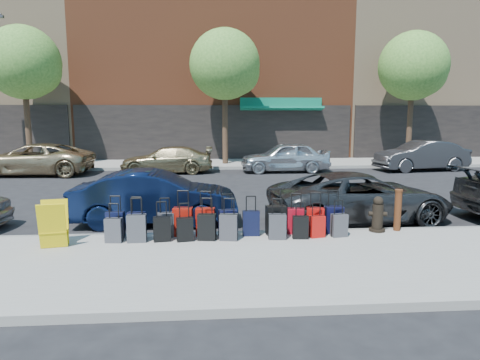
{
  "coord_description": "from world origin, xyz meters",
  "views": [
    {
      "loc": [
        -0.45,
        -14.18,
        2.87
      ],
      "look_at": [
        0.5,
        -1.5,
        0.9
      ],
      "focal_mm": 32.0,
      "sensor_mm": 36.0,
      "label": 1
    }
  ],
  "objects": [
    {
      "name": "suitcase_front_8",
      "position": [
        1.54,
        -4.76,
        0.44
      ],
      "size": [
        0.41,
        0.27,
        0.93
      ],
      "rotation": [
        0.0,
        0.0,
        -0.15
      ],
      "color": "maroon",
      "rests_on": "sidewalk_near"
    },
    {
      "name": "building_right",
      "position": [
        16.0,
        17.99,
        8.98
      ],
      "size": [
        15.0,
        12.12,
        18.0
      ],
      "color": "#A18463",
      "rests_on": "ground"
    },
    {
      "name": "suitcase_front_0",
      "position": [
        -2.52,
        -4.78,
        0.44
      ],
      "size": [
        0.4,
        0.24,
        0.94
      ],
      "rotation": [
        0.0,
        0.0,
        -0.06
      ],
      "color": "black",
      "rests_on": "sidewalk_near"
    },
    {
      "name": "suitcase_back_2",
      "position": [
        -1.46,
        -5.13,
        0.42
      ],
      "size": [
        0.39,
        0.26,
        0.87
      ],
      "rotation": [
        0.0,
        0.0,
        0.14
      ],
      "color": "black",
      "rests_on": "sidewalk_near"
    },
    {
      "name": "car_near_2",
      "position": [
        3.58,
        -3.24,
        0.67
      ],
      "size": [
        5.07,
        2.83,
        1.34
      ],
      "primitive_type": "imported",
      "rotation": [
        0.0,
        0.0,
        1.7
      ],
      "color": "#303032",
      "rests_on": "ground"
    },
    {
      "name": "bollard",
      "position": [
        3.98,
        -4.69,
        0.66
      ],
      "size": [
        0.18,
        0.18,
        0.98
      ],
      "color": "#38190C",
      "rests_on": "sidewalk_near"
    },
    {
      "name": "suitcase_front_10",
      "position": [
        2.43,
        -4.77,
        0.46
      ],
      "size": [
        0.43,
        0.26,
        0.99
      ],
      "rotation": [
        0.0,
        0.0,
        0.07
      ],
      "color": "black",
      "rests_on": "sidewalk_near"
    },
    {
      "name": "display_rack",
      "position": [
        -3.64,
        -5.37,
        0.62
      ],
      "size": [
        0.62,
        0.67,
        0.95
      ],
      "rotation": [
        0.0,
        0.0,
        0.18
      ],
      "color": "#D7BA0B",
      "rests_on": "sidewalk_near"
    },
    {
      "name": "suitcase_front_7",
      "position": [
        1.07,
        -4.79,
        0.48
      ],
      "size": [
        0.46,
        0.29,
        1.06
      ],
      "rotation": [
        0.0,
        0.0,
        0.11
      ],
      "color": "black",
      "rests_on": "sidewalk_near"
    },
    {
      "name": "suitcase_back_1",
      "position": [
        -2.0,
        -5.15,
        0.45
      ],
      "size": [
        0.41,
        0.24,
        0.95
      ],
      "rotation": [
        0.0,
        0.0,
        0.03
      ],
      "color": "#3A3B3F",
      "rests_on": "sidewalk_near"
    },
    {
      "name": "suitcase_back_9",
      "position": [
        1.95,
        -5.09,
        0.4
      ],
      "size": [
        0.36,
        0.25,
        0.79
      ],
      "rotation": [
        0.0,
        0.0,
        0.2
      ],
      "color": "#A90E0A",
      "rests_on": "sidewalk_near"
    },
    {
      "name": "car_far_3",
      "position": [
        10.4,
        6.79,
        0.77
      ],
      "size": [
        4.83,
        2.23,
        1.53
      ],
      "primitive_type": "imported",
      "rotation": [
        0.0,
        0.0,
        -1.44
      ],
      "color": "#37373A",
      "rests_on": "ground"
    },
    {
      "name": "suitcase_front_5",
      "position": [
        -0.03,
        -4.82,
        0.45
      ],
      "size": [
        0.43,
        0.28,
        0.96
      ],
      "rotation": [
        0.0,
        0.0,
        0.16
      ],
      "color": "black",
      "rests_on": "sidewalk_near"
    },
    {
      "name": "tree_center",
      "position": [
        0.64,
        9.5,
        5.41
      ],
      "size": [
        3.8,
        3.8,
        7.27
      ],
      "color": "black",
      "rests_on": "sidewalk_far"
    },
    {
      "name": "tree_left",
      "position": [
        -9.86,
        9.5,
        5.41
      ],
      "size": [
        3.8,
        3.8,
        7.27
      ],
      "color": "black",
      "rests_on": "sidewalk_far"
    },
    {
      "name": "suitcase_front_3",
      "position": [
        -1.03,
        -4.76,
        0.47
      ],
      "size": [
        0.45,
        0.29,
        1.03
      ],
      "rotation": [
        0.0,
        0.0,
        -0.12
      ],
      "color": "maroon",
      "rests_on": "sidewalk_near"
    },
    {
      "name": "sidewalk_far",
      "position": [
        0.0,
        10.0,
        0.07
      ],
      "size": [
        60.0,
        4.0,
        0.15
      ],
      "primitive_type": "cube",
      "color": "gray",
      "rests_on": "ground"
    },
    {
      "name": "car_far_2",
      "position": [
        3.38,
        6.82,
        0.75
      ],
      "size": [
        4.42,
        1.83,
        1.5
      ],
      "primitive_type": "imported",
      "rotation": [
        0.0,
        0.0,
        -1.56
      ],
      "color": "silver",
      "rests_on": "ground"
    },
    {
      "name": "car_far_1",
      "position": [
        -2.48,
        6.86,
        0.65
      ],
      "size": [
        4.49,
        1.84,
        1.3
      ],
      "primitive_type": "imported",
      "rotation": [
        0.0,
        0.0,
        -1.58
      ],
      "color": "#93835A",
      "rests_on": "ground"
    },
    {
      "name": "suitcase_back_4",
      "position": [
        -0.5,
        -5.12,
        0.44
      ],
      "size": [
        0.42,
        0.28,
        0.93
      ],
      "rotation": [
        0.0,
        0.0,
        -0.15
      ],
      "color": "black",
      "rests_on": "sidewalk_near"
    },
    {
      "name": "curb_far",
      "position": [
        0.0,
        7.98,
        0.07
      ],
      "size": [
        60.0,
        0.08,
        0.15
      ],
      "primitive_type": "cube",
      "color": "gray",
      "rests_on": "ground"
    },
    {
      "name": "suitcase_back_7",
      "position": [
        1.04,
        -5.16,
        0.43
      ],
      "size": [
        0.39,
        0.24,
        0.9
      ],
      "rotation": [
        0.0,
        0.0,
        -0.06
      ],
      "color": "#343439",
      "rests_on": "sidewalk_near"
    },
    {
      "name": "suitcase_back_8",
      "position": [
        1.56,
        -5.16,
        0.4
      ],
      "size": [
        0.36,
        0.23,
        0.81
      ],
      "rotation": [
        0.0,
        0.0,
        -0.09
      ],
      "color": "black",
      "rests_on": "sidewalk_near"
    },
    {
      "name": "ground",
      "position": [
        0.0,
        0.0,
        0.0
      ],
      "size": [
        120.0,
        120.0,
        0.0
      ],
      "primitive_type": "plane",
      "color": "black",
      "rests_on": "ground"
    },
    {
      "name": "car_far_0",
      "position": [
        -8.69,
        6.6,
        0.75
      ],
      "size": [
        5.49,
        2.73,
        1.5
      ],
      "primitive_type": "imported",
      "rotation": [
        0.0,
        0.0,
        -1.62
      ],
      "color": "tan",
      "rests_on": "ground"
    },
    {
      "name": "suitcase_back_3",
      "position": [
        -0.97,
        -5.16,
        0.41
      ],
      "size": [
        0.38,
        0.26,
        0.83
      ],
      "rotation": [
        0.0,
        0.0,
        0.16
      ],
      "color": "black",
      "rests_on": "sidewalk_near"
    },
    {
      "name": "suitcase_front_6",
      "position": [
        0.5,
        -4.84,
        0.43
      ],
      "size": [
        0.38,
        0.22,
        0.9
      ],
      "rotation": [
        0.0,
        0.0,
        -0.03
      ],
      "color": "black",
      "rests_on": "sidewalk_near"
    },
    {
      "name": "suitcase_front_2",
      "position": [
        -1.42,
        -4.8,
        0.43
      ],
      "size": [
        0.39,
        0.25,
        0.88
      ],
      "rotation": [
        0.0,
        0.0,
        0.13
      ],
      "color": "#36363A",
      "rests_on": "sidewalk_near"
    },
    {
      "name": "building_center",
      "position": [
        0.0,
        17.99,
        9.98
      ],
      "size": [
        17.0,
        12.85,
        20.0
      ],
      "color": "brown",
      "rests_on": "ground"
    },
    {
      "name": "suitcase_front_1",
      "position": [
        -2.06,
        -4.83,
        0.44
      ],
      "size": [
        0.41,
        0.28,
        0.92
      ],
      "rotation": [
        0.0,
        0.0,
        -0.18
      ],
      "color": "black",
      "rests_on": "sidewalk_near"
    },
    {
      "name": "car_near_1",
      "position": [
        -1.84,
        -3.04,
        0.7
      ],
      "size": [
        4.29,
        1.53,
        1.41
      ],
      "primitive_type": "imported",
      "rotation": [
        0.0,
        0.0,
        1.56
      ],
      "color": "#0B1633",
      "rests_on": "ground"
    },
    {
      "name": "suitcase_back_0",
      "position": [
        -2.48,
        -5.14,
        0.41
      ],
      "size": [
        0.37,
        0.24,
        0.84
      ],
      "rotation": [
        0.0,
        0.0,
        -0.1
      ],
      "color": "#3B3B40",
      "rests_on": "sidewalk_near"
    },
    {
      "name": "suitcase_front_4",
      "position": [
        -0.53,
        -4.77,
        0.47
      ],
      "size": [
        0.45,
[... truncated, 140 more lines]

